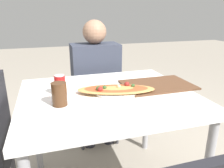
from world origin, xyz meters
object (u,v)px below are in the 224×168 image
Objects in this scene: dining_table at (108,105)px; chair_far_seated at (94,88)px; drink_glass at (59,94)px; soda_can at (60,85)px; pizza_main at (116,90)px; person_seated at (96,73)px.

chair_far_seated reaches higher than dining_table.
chair_far_seated is 1.00m from drink_glass.
pizza_main is at bearing -11.08° from soda_can.
chair_far_seated is at bearing 63.82° from soda_can.
person_seated reaches higher than soda_can.
chair_far_seated is 0.86m from soda_can.
chair_far_seated is at bearing 67.04° from drink_glass.
pizza_main is 4.04× the size of drink_glass.
pizza_main is at bearing 14.06° from drink_glass.
soda_can is (-0.36, -0.61, 0.12)m from person_seated.
person_seated is at bearing 90.00° from chair_far_seated.
chair_far_seated is 1.79× the size of pizza_main.
pizza_main is at bearing 88.02° from person_seated.
soda_can is 0.15m from drink_glass.
drink_glass is (-0.35, -0.09, 0.04)m from pizza_main.
soda_can is (-0.33, 0.07, 0.04)m from pizza_main.
soda_can is at bearing 168.92° from pizza_main.
dining_table is 0.81m from chair_far_seated.
dining_table is 1.15× the size of chair_far_seated.
dining_table is at bearing 17.40° from drink_glass.
soda_can is at bearing 59.66° from person_seated.
dining_table is 0.34m from drink_glass.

